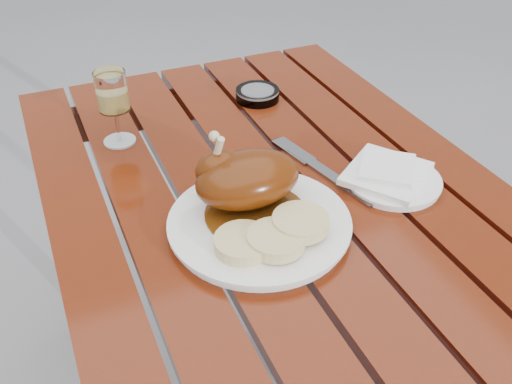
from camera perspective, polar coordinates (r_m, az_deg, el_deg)
table at (r=1.29m, az=1.98°, el=-13.64°), size 0.80×1.20×0.75m
dinner_plate at (r=0.95m, az=0.34°, el=-3.24°), size 0.39×0.39×0.02m
roast_duck at (r=0.95m, az=-1.19°, el=1.27°), size 0.18×0.18×0.13m
bread_dumplings at (r=0.89m, az=1.76°, el=-4.30°), size 0.19×0.11×0.03m
wine_glass at (r=1.18m, az=-13.96°, el=8.13°), size 0.08×0.08×0.15m
side_plate at (r=1.08m, az=13.55°, el=1.09°), size 0.19×0.19×0.01m
napkin at (r=1.07m, az=12.91°, el=1.83°), size 0.20×0.19×0.01m
ashtray at (r=1.34m, az=0.16°, el=9.74°), size 0.13×0.13×0.03m
fork at (r=0.94m, az=-4.35°, el=-4.03°), size 0.07×0.16×0.01m
knife at (r=1.08m, az=7.31°, el=1.72°), size 0.07×0.23×0.01m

